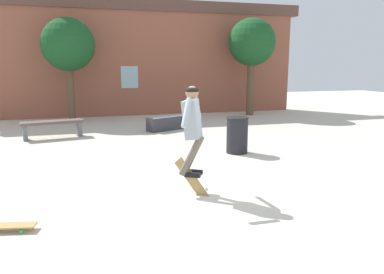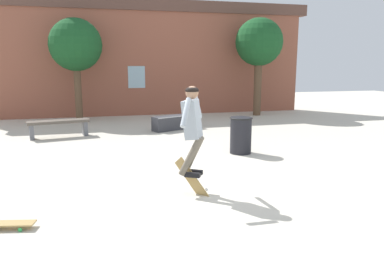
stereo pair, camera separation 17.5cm
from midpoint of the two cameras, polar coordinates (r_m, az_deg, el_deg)
ground_plane at (r=6.76m, az=5.20°, el=-7.41°), size 40.00×40.00×0.00m
building_backdrop at (r=16.14m, az=-6.93°, el=12.16°), size 14.63×0.52×5.85m
tree_right at (r=16.06m, az=10.49°, el=13.86°), size 1.95×1.95×4.00m
tree_left at (r=14.72m, az=-17.00°, el=13.18°), size 1.93×1.93×3.80m
park_bench at (r=11.69m, az=-19.25°, el=1.76°), size 1.79×0.74×0.51m
skate_ledge at (r=12.41m, az=-2.18°, el=2.24°), size 1.65×1.06×0.47m
trash_bin at (r=9.13m, az=7.99°, el=0.38°), size 0.55×0.55×0.88m
skater at (r=6.09m, az=0.83°, el=2.12°), size 0.63×1.04×1.49m
skateboard_flipping at (r=6.30m, az=0.88°, el=-6.60°), size 0.50×0.52×0.76m
skateboard_resting at (r=5.59m, az=-25.91°, el=-11.81°), size 0.81×0.35×0.08m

